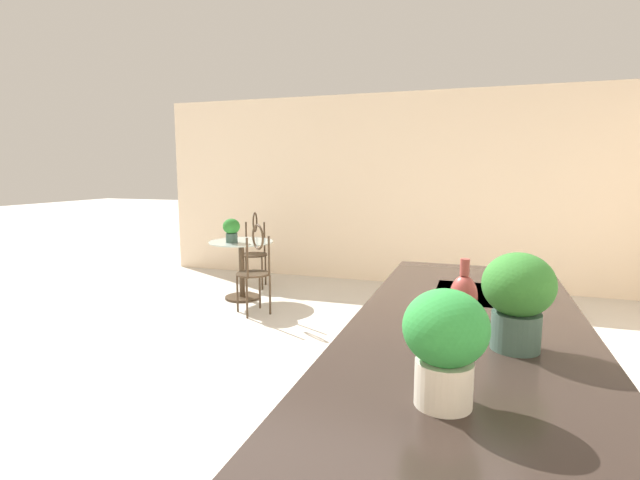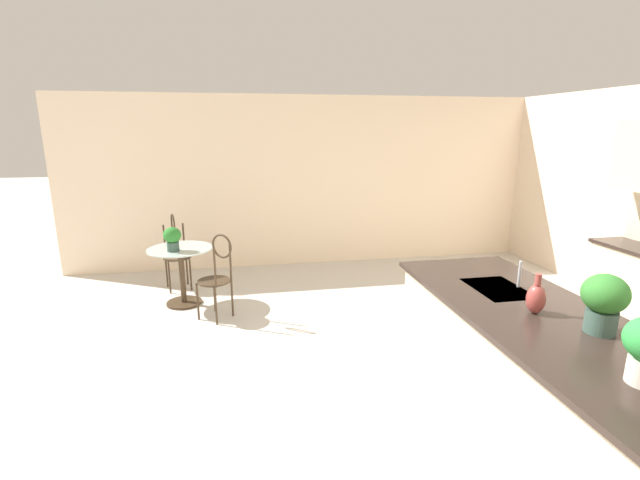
{
  "view_description": "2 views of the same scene",
  "coord_description": "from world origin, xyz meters",
  "px_view_note": "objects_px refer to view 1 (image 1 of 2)",
  "views": [
    {
      "loc": [
        2.53,
        0.87,
        1.62
      ],
      "look_at": [
        -1.57,
        -0.51,
        0.98
      ],
      "focal_mm": 26.53,
      "sensor_mm": 36.0,
      "label": 1
    },
    {
      "loc": [
        2.82,
        -1.19,
        2.17
      ],
      "look_at": [
        -1.8,
        -0.34,
        1.0
      ],
      "focal_mm": 24.81,
      "sensor_mm": 36.0,
      "label": 2
    }
  ],
  "objects_px": {
    "chair_near_window": "(255,265)",
    "potted_plant_counter_far": "(445,340)",
    "bistro_table": "(242,264)",
    "chair_by_island": "(254,246)",
    "vase_on_counter": "(464,296)",
    "potted_plant_on_table": "(231,229)",
    "potted_plant_counter_near": "(518,295)"
  },
  "relations": [
    {
      "from": "bistro_table",
      "to": "vase_on_counter",
      "type": "height_order",
      "value": "vase_on_counter"
    },
    {
      "from": "potted_plant_on_table",
      "to": "potted_plant_counter_far",
      "type": "distance_m",
      "value": 4.67
    },
    {
      "from": "potted_plant_counter_near",
      "to": "potted_plant_counter_far",
      "type": "bearing_deg",
      "value": -23.17
    },
    {
      "from": "vase_on_counter",
      "to": "bistro_table",
      "type": "bearing_deg",
      "value": -137.02
    },
    {
      "from": "potted_plant_on_table",
      "to": "potted_plant_counter_far",
      "type": "height_order",
      "value": "potted_plant_counter_far"
    },
    {
      "from": "chair_by_island",
      "to": "potted_plant_counter_far",
      "type": "xyz_separation_m",
      "value": [
        4.51,
        2.88,
        0.55
      ]
    },
    {
      "from": "potted_plant_on_table",
      "to": "vase_on_counter",
      "type": "relative_size",
      "value": 1.03
    },
    {
      "from": "bistro_table",
      "to": "chair_by_island",
      "type": "distance_m",
      "value": 0.68
    },
    {
      "from": "chair_by_island",
      "to": "chair_near_window",
      "type": "bearing_deg",
      "value": 26.83
    },
    {
      "from": "chair_by_island",
      "to": "potted_plant_counter_far",
      "type": "bearing_deg",
      "value": 32.55
    },
    {
      "from": "chair_near_window",
      "to": "potted_plant_counter_far",
      "type": "xyz_separation_m",
      "value": [
        3.31,
        2.27,
        0.55
      ]
    },
    {
      "from": "chair_by_island",
      "to": "vase_on_counter",
      "type": "bearing_deg",
      "value": 38.82
    },
    {
      "from": "bistro_table",
      "to": "potted_plant_counter_near",
      "type": "relative_size",
      "value": 2.07
    },
    {
      "from": "vase_on_counter",
      "to": "potted_plant_counter_far",
      "type": "bearing_deg",
      "value": -1.72
    },
    {
      "from": "potted_plant_counter_near",
      "to": "potted_plant_counter_far",
      "type": "distance_m",
      "value": 0.6
    },
    {
      "from": "chair_by_island",
      "to": "vase_on_counter",
      "type": "xyz_separation_m",
      "value": [
        3.61,
        2.91,
        0.46
      ]
    },
    {
      "from": "chair_near_window",
      "to": "potted_plant_counter_near",
      "type": "xyz_separation_m",
      "value": [
        2.76,
        2.51,
        0.57
      ]
    },
    {
      "from": "bistro_table",
      "to": "vase_on_counter",
      "type": "relative_size",
      "value": 2.78
    },
    {
      "from": "bistro_table",
      "to": "potted_plant_counter_far",
      "type": "distance_m",
      "value": 4.78
    },
    {
      "from": "chair_by_island",
      "to": "bistro_table",
      "type": "bearing_deg",
      "value": 12.55
    },
    {
      "from": "chair_near_window",
      "to": "potted_plant_counter_near",
      "type": "relative_size",
      "value": 2.7
    },
    {
      "from": "bistro_table",
      "to": "potted_plant_on_table",
      "type": "distance_m",
      "value": 0.48
    },
    {
      "from": "chair_near_window",
      "to": "potted_plant_counter_near",
      "type": "distance_m",
      "value": 3.77
    },
    {
      "from": "chair_by_island",
      "to": "vase_on_counter",
      "type": "relative_size",
      "value": 3.62
    },
    {
      "from": "chair_near_window",
      "to": "potted_plant_counter_far",
      "type": "height_order",
      "value": "potted_plant_counter_far"
    },
    {
      "from": "chair_by_island",
      "to": "potted_plant_on_table",
      "type": "bearing_deg",
      "value": 6.1
    },
    {
      "from": "chair_near_window",
      "to": "potted_plant_counter_near",
      "type": "bearing_deg",
      "value": 42.26
    },
    {
      "from": "potted_plant_counter_near",
      "to": "potted_plant_counter_far",
      "type": "xyz_separation_m",
      "value": [
        0.55,
        -0.24,
        -0.02
      ]
    },
    {
      "from": "potted_plant_on_table",
      "to": "vase_on_counter",
      "type": "height_order",
      "value": "vase_on_counter"
    },
    {
      "from": "bistro_table",
      "to": "chair_by_island",
      "type": "xyz_separation_m",
      "value": [
        -0.65,
        -0.14,
        0.13
      ]
    },
    {
      "from": "potted_plant_on_table",
      "to": "potted_plant_counter_near",
      "type": "relative_size",
      "value": 0.77
    },
    {
      "from": "chair_near_window",
      "to": "vase_on_counter",
      "type": "height_order",
      "value": "vase_on_counter"
    }
  ]
}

